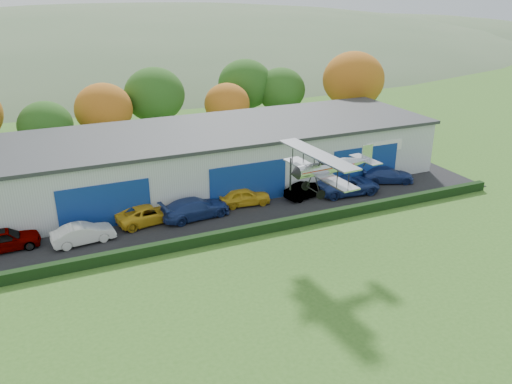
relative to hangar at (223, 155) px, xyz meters
name	(u,v)px	position (x,y,z in m)	size (l,w,h in m)	color
apron	(231,211)	(-2.00, -6.98, -2.63)	(48.00, 9.00, 0.05)	black
hedge	(254,230)	(-2.00, -11.78, -2.26)	(46.00, 0.60, 0.80)	black
hangar	(223,155)	(0.00, 0.00, 0.00)	(40.60, 12.60, 5.30)	#B2B7BC
tree_belt	(148,102)	(-4.15, 12.64, 2.95)	(75.70, 13.22, 10.12)	#3D2614
distant_hills	(55,100)	(-9.38, 112.02, -15.70)	(430.00, 196.00, 56.00)	#4C6642
car_0	(4,239)	(-19.25, -6.91, -1.79)	(1.93, 4.81, 1.64)	gray
car_1	(83,233)	(-13.98, -8.02, -1.87)	(1.56, 4.47, 1.47)	silver
car_2	(149,214)	(-8.75, -6.47, -1.88)	(2.42, 5.25, 1.46)	gold
car_3	(195,208)	(-5.15, -7.11, -1.78)	(2.33, 5.73, 1.66)	navy
car_4	(244,196)	(-0.53, -6.30, -1.84)	(1.81, 4.50, 1.53)	gold
car_5	(306,190)	(5.16, -6.97, -1.94)	(1.42, 4.07, 1.34)	gray
car_6	(349,185)	(9.10, -7.71, -1.81)	(2.65, 5.74, 1.60)	navy
car_7	(387,175)	(14.07, -6.76, -1.87)	(2.06, 5.07, 1.47)	navy
biplane	(329,166)	(1.63, -16.05, 3.73)	(6.71, 7.71, 2.88)	silver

